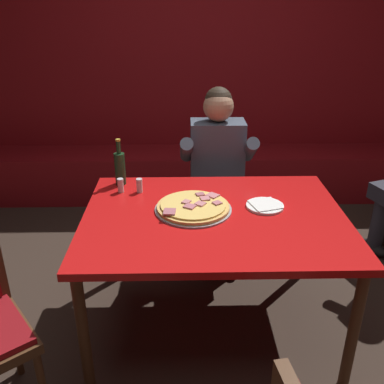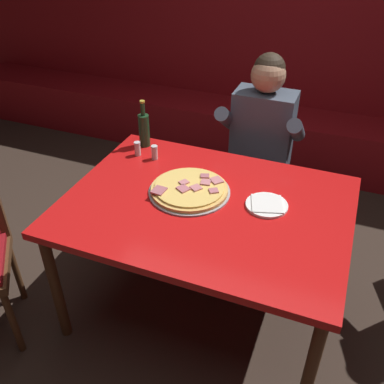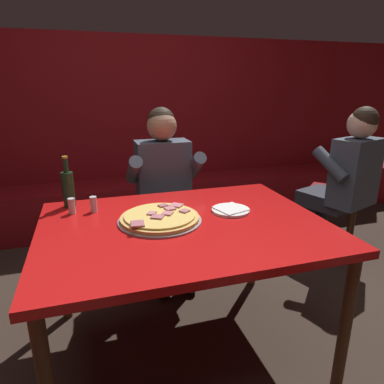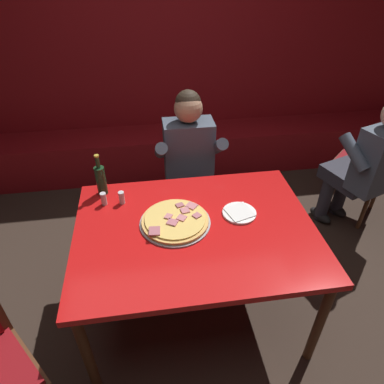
# 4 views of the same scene
# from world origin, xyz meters

# --- Properties ---
(ground_plane) EXTENTS (24.00, 24.00, 0.00)m
(ground_plane) POSITION_xyz_m (0.00, 0.00, 0.00)
(ground_plane) COLOR #33261E
(booth_wall_panel) EXTENTS (6.80, 0.16, 1.90)m
(booth_wall_panel) POSITION_xyz_m (0.00, 2.18, 0.95)
(booth_wall_panel) COLOR maroon
(booth_wall_panel) RESTS_ON ground_plane
(booth_bench) EXTENTS (6.46, 0.48, 0.46)m
(booth_bench) POSITION_xyz_m (0.00, 1.86, 0.23)
(booth_bench) COLOR maroon
(booth_bench) RESTS_ON ground_plane
(main_dining_table) EXTENTS (1.42, 1.06, 0.76)m
(main_dining_table) POSITION_xyz_m (0.00, 0.00, 0.69)
(main_dining_table) COLOR #4C2D19
(main_dining_table) RESTS_ON ground_plane
(pizza) EXTENTS (0.42, 0.42, 0.05)m
(pizza) POSITION_xyz_m (-0.11, 0.06, 0.78)
(pizza) COLOR #9E9EA3
(pizza) RESTS_ON main_dining_table
(plate_white_paper) EXTENTS (0.21, 0.21, 0.02)m
(plate_white_paper) POSITION_xyz_m (0.29, 0.08, 0.77)
(plate_white_paper) COLOR white
(plate_white_paper) RESTS_ON main_dining_table
(beer_bottle) EXTENTS (0.07, 0.07, 0.29)m
(beer_bottle) POSITION_xyz_m (-0.56, 0.43, 0.87)
(beer_bottle) COLOR #19381E
(beer_bottle) RESTS_ON main_dining_table
(shaker_oregano) EXTENTS (0.04, 0.04, 0.09)m
(shaker_oregano) POSITION_xyz_m (-0.54, 0.31, 0.80)
(shaker_oregano) COLOR silver
(shaker_oregano) RESTS_ON main_dining_table
(shaker_red_pepper_flakes) EXTENTS (0.04, 0.04, 0.09)m
(shaker_red_pepper_flakes) POSITION_xyz_m (-0.43, 0.30, 0.80)
(shaker_red_pepper_flakes) COLOR silver
(shaker_red_pepper_flakes) RESTS_ON main_dining_table
(diner_seated_blue_shirt) EXTENTS (0.53, 0.53, 1.27)m
(diner_seated_blue_shirt) POSITION_xyz_m (0.08, 0.76, 0.71)
(diner_seated_blue_shirt) COLOR black
(diner_seated_blue_shirt) RESTS_ON ground_plane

